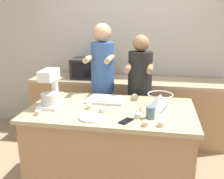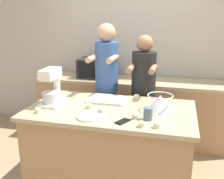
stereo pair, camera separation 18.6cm
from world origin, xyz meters
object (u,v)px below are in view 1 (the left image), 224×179
object	(u,v)px
person_left	(103,88)
cupcake_0	(89,106)
baking_tray	(105,100)
stand_mixer	(50,90)
small_plate	(91,118)
cupcake_2	(135,96)
cupcake_4	(161,123)
person_right	(139,97)
mixing_bowl	(160,101)
cupcake_5	(138,115)
microwave_oven	(90,68)
cupcake_1	(145,123)
cell_phone	(126,121)
cupcake_3	(38,112)
drinking_glass	(150,113)
cupcake_6	(102,110)

from	to	relation	value
person_left	cupcake_0	bearing A→B (deg)	-88.70
person_left	baking_tray	xyz separation A→B (m)	(0.12, -0.45, 0.01)
stand_mixer	small_plate	distance (m)	0.57
cupcake_2	cupcake_4	distance (m)	0.77
person_right	cupcake_0	xyz separation A→B (m)	(-0.44, -0.71, 0.10)
small_plate	cupcake_2	bearing A→B (deg)	63.40
stand_mixer	baking_tray	distance (m)	0.58
cupcake_2	stand_mixer	bearing A→B (deg)	-153.89
mixing_bowl	baking_tray	size ratio (longest dim) A/B	0.62
baking_tray	cupcake_0	distance (m)	0.28
baking_tray	cupcake_4	size ratio (longest dim) A/B	7.06
mixing_bowl	cupcake_5	world-z (taller)	mixing_bowl
cupcake_2	microwave_oven	bearing A→B (deg)	128.88
cupcake_1	cupcake_2	xyz separation A→B (m)	(-0.16, 0.73, 0.00)
microwave_oven	small_plate	xyz separation A→B (m)	(0.42, -1.57, -0.12)
person_left	cupcake_1	size ratio (longest dim) A/B	30.33
microwave_oven	cupcake_1	xyz separation A→B (m)	(0.90, -1.65, -0.10)
cell_phone	cupcake_3	distance (m)	0.82
small_plate	microwave_oven	bearing A→B (deg)	104.98
cupcake_0	cupcake_4	world-z (taller)	same
cell_phone	drinking_glass	xyz separation A→B (m)	(0.20, 0.11, 0.05)
stand_mixer	cupcake_0	bearing A→B (deg)	-2.30
drinking_glass	baking_tray	bearing A→B (deg)	140.78
person_left	small_plate	xyz separation A→B (m)	(0.10, -0.95, -0.00)
mixing_bowl	cupcake_2	distance (m)	0.41
stand_mixer	drinking_glass	bearing A→B (deg)	-9.14
person_left	mixing_bowl	distance (m)	0.92
cell_phone	cupcake_4	world-z (taller)	cupcake_4
cell_phone	cupcake_5	distance (m)	0.14
cupcake_4	cupcake_6	distance (m)	0.59
cupcake_3	mixing_bowl	bearing A→B (deg)	17.64
cell_phone	small_plate	distance (m)	0.31
drinking_glass	cupcake_6	world-z (taller)	drinking_glass
person_right	cupcake_3	size ratio (longest dim) A/B	28.13
stand_mixer	cell_phone	world-z (taller)	stand_mixer
person_right	cupcake_3	xyz separation A→B (m)	(-0.86, -0.95, 0.10)
person_right	mixing_bowl	world-z (taller)	person_right
cupcake_4	stand_mixer	bearing A→B (deg)	163.73
baking_tray	cupcake_6	size ratio (longest dim) A/B	7.06
drinking_glass	cupcake_3	bearing A→B (deg)	-174.73
cupcake_4	baking_tray	bearing A→B (deg)	136.24
cupcake_5	cupcake_6	distance (m)	0.35
cell_phone	cupcake_6	size ratio (longest dim) A/B	2.83
cupcake_1	cupcake_2	bearing A→B (deg)	102.20
cupcake_0	cupcake_3	distance (m)	0.48
baking_tray	small_plate	world-z (taller)	baking_tray
cupcake_5	cupcake_6	size ratio (longest dim) A/B	1.00
cupcake_6	cupcake_5	bearing A→B (deg)	-13.52
person_left	cupcake_0	size ratio (longest dim) A/B	30.33
cupcake_4	cupcake_5	bearing A→B (deg)	144.18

